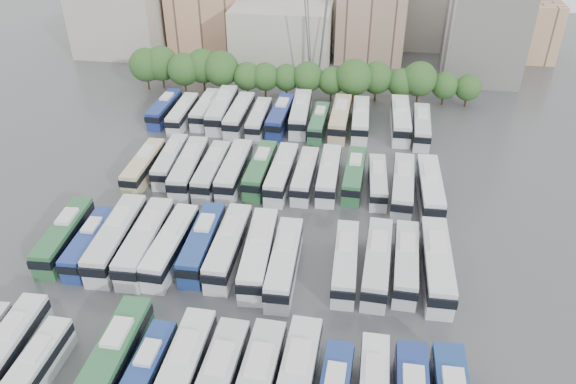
# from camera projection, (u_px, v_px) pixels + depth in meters

# --- Properties ---
(ground) EXTENTS (220.00, 220.00, 0.00)m
(ground) POSITION_uv_depth(u_px,v_px,m) (254.00, 234.00, 69.22)
(ground) COLOR #424447
(ground) RESTS_ON ground
(tree_line) EXTENTS (64.49, 8.06, 8.26)m
(tree_line) POSITION_uv_depth(u_px,v_px,m) (281.00, 74.00, 102.13)
(tree_line) COLOR black
(tree_line) RESTS_ON ground
(city_buildings) EXTENTS (102.00, 35.00, 20.00)m
(city_buildings) POSITION_uv_depth(u_px,v_px,m) (284.00, 10.00, 125.50)
(city_buildings) COLOR #9E998E
(city_buildings) RESTS_ON ground
(apartment_tower) EXTENTS (14.00, 14.00, 26.00)m
(apartment_tower) POSITION_uv_depth(u_px,v_px,m) (489.00, 11.00, 106.04)
(apartment_tower) COLOR silver
(apartment_tower) RESTS_ON ground
(bus_r0_s1) EXTENTS (3.00, 12.36, 3.86)m
(bus_r0_s1) POSITION_uv_depth(u_px,v_px,m) (6.00, 352.00, 51.19)
(bus_r0_s1) COLOR silver
(bus_r0_s1) RESTS_ON ground
(bus_r0_s2) EXTENTS (2.72, 11.25, 3.51)m
(bus_r0_s2) POSITION_uv_depth(u_px,v_px,m) (32.00, 373.00, 49.37)
(bus_r0_s2) COLOR silver
(bus_r0_s2) RESTS_ON ground
(bus_r0_s4) EXTENTS (2.95, 13.31, 4.17)m
(bus_r0_s4) POSITION_uv_depth(u_px,v_px,m) (113.00, 361.00, 50.10)
(bus_r0_s4) COLOR #2B663C
(bus_r0_s4) RESTS_ON ground
(bus_r0_s5) EXTENTS (2.82, 11.26, 3.51)m
(bus_r0_s5) POSITION_uv_depth(u_px,v_px,m) (144.00, 377.00, 49.01)
(bus_r0_s5) COLOR navy
(bus_r0_s5) RESTS_ON ground
(bus_r0_s6) EXTENTS (3.06, 13.32, 4.17)m
(bus_r0_s6) POSITION_uv_depth(u_px,v_px,m) (181.00, 376.00, 48.75)
(bus_r0_s6) COLOR silver
(bus_r0_s6) RESTS_ON ground
(bus_r1_s0) EXTENTS (3.23, 12.23, 3.80)m
(bus_r1_s0) POSITION_uv_depth(u_px,v_px,m) (65.00, 235.00, 65.85)
(bus_r1_s0) COLOR #2A6238
(bus_r1_s0) RESTS_ON ground
(bus_r1_s1) EXTENTS (2.66, 11.05, 3.45)m
(bus_r1_s1) POSITION_uv_depth(u_px,v_px,m) (89.00, 243.00, 64.98)
(bus_r1_s1) COLOR navy
(bus_r1_s1) RESTS_ON ground
(bus_r1_s2) EXTENTS (3.40, 13.69, 4.27)m
(bus_r1_s2) POSITION_uv_depth(u_px,v_px,m) (117.00, 238.00, 65.12)
(bus_r1_s2) COLOR silver
(bus_r1_s2) RESTS_ON ground
(bus_r1_s3) EXTENTS (3.16, 13.45, 4.20)m
(bus_r1_s3) POSITION_uv_depth(u_px,v_px,m) (146.00, 241.00, 64.62)
(bus_r1_s3) COLOR silver
(bus_r1_s3) RESTS_ON ground
(bus_r1_s4) EXTENTS (3.21, 12.71, 3.96)m
(bus_r1_s4) POSITION_uv_depth(u_px,v_px,m) (171.00, 245.00, 64.16)
(bus_r1_s4) COLOR white
(bus_r1_s4) RESTS_ON ground
(bus_r1_s5) EXTENTS (2.80, 12.34, 3.86)m
(bus_r1_s5) POSITION_uv_depth(u_px,v_px,m) (202.00, 243.00, 64.66)
(bus_r1_s5) COLOR navy
(bus_r1_s5) RESTS_ON ground
(bus_r1_s6) EXTENTS (2.97, 12.87, 4.03)m
(bus_r1_s6) POSITION_uv_depth(u_px,v_px,m) (229.00, 246.00, 64.00)
(bus_r1_s6) COLOR silver
(bus_r1_s6) RESTS_ON ground
(bus_r1_s7) EXTENTS (3.48, 13.36, 4.16)m
(bus_r1_s7) POSITION_uv_depth(u_px,v_px,m) (259.00, 253.00, 62.83)
(bus_r1_s7) COLOR white
(bus_r1_s7) RESTS_ON ground
(bus_r1_s8) EXTENTS (2.95, 12.77, 4.00)m
(bus_r1_s8) POSITION_uv_depth(u_px,v_px,m) (284.00, 262.00, 61.65)
(bus_r1_s8) COLOR silver
(bus_r1_s8) RESTS_ON ground
(bus_r1_s10) EXTENTS (2.73, 11.84, 3.70)m
(bus_r1_s10) POSITION_uv_depth(u_px,v_px,m) (345.00, 262.00, 61.94)
(bus_r1_s10) COLOR silver
(bus_r1_s10) RESTS_ON ground
(bus_r1_s11) EXTENTS (3.33, 12.72, 3.95)m
(bus_r1_s11) POSITION_uv_depth(u_px,v_px,m) (377.00, 262.00, 61.72)
(bus_r1_s11) COLOR silver
(bus_r1_s11) RESTS_ON ground
(bus_r1_s12) EXTENTS (3.06, 11.97, 3.73)m
(bus_r1_s12) POSITION_uv_depth(u_px,v_px,m) (406.00, 262.00, 61.87)
(bus_r1_s12) COLOR silver
(bus_r1_s12) RESTS_ON ground
(bus_r1_s13) EXTENTS (3.00, 13.35, 4.18)m
(bus_r1_s13) POSITION_uv_depth(u_px,v_px,m) (437.00, 264.00, 61.20)
(bus_r1_s13) COLOR silver
(bus_r1_s13) RESTS_ON ground
(bus_r2_s1) EXTENTS (2.58, 11.70, 3.67)m
(bus_r2_s1) POSITION_uv_depth(u_px,v_px,m) (144.00, 166.00, 79.62)
(bus_r2_s1) COLOR #CDBD8D
(bus_r2_s1) RESTS_ON ground
(bus_r2_s2) EXTENTS (3.04, 11.67, 3.63)m
(bus_r2_s2) POSITION_uv_depth(u_px,v_px,m) (171.00, 161.00, 80.87)
(bus_r2_s2) COLOR silver
(bus_r2_s2) RESTS_ON ground
(bus_r2_s3) EXTENTS (3.41, 13.12, 4.08)m
(bus_r2_s3) POSITION_uv_depth(u_px,v_px,m) (189.00, 168.00, 78.79)
(bus_r2_s3) COLOR silver
(bus_r2_s3) RESTS_ON ground
(bus_r2_s4) EXTENTS (2.74, 12.34, 3.87)m
(bus_r2_s4) POSITION_uv_depth(u_px,v_px,m) (212.00, 170.00, 78.36)
(bus_r2_s4) COLOR silver
(bus_r2_s4) RESTS_ON ground
(bus_r2_s5) EXTENTS (2.80, 12.68, 3.97)m
(bus_r2_s5) POSITION_uv_depth(u_px,v_px,m) (234.00, 170.00, 78.39)
(bus_r2_s5) COLOR silver
(bus_r2_s5) RESTS_ON ground
(bus_r2_s6) EXTENTS (2.93, 12.14, 3.79)m
(bus_r2_s6) POSITION_uv_depth(u_px,v_px,m) (260.00, 169.00, 78.66)
(bus_r2_s6) COLOR #2C6839
(bus_r2_s6) RESTS_ON ground
(bus_r2_s7) EXTENTS (3.15, 12.55, 3.91)m
(bus_r2_s7) POSITION_uv_depth(u_px,v_px,m) (282.00, 173.00, 77.68)
(bus_r2_s7) COLOR silver
(bus_r2_s7) RESTS_ON ground
(bus_r2_s8) EXTENTS (2.76, 11.52, 3.60)m
(bus_r2_s8) POSITION_uv_depth(u_px,v_px,m) (305.00, 175.00, 77.55)
(bus_r2_s8) COLOR silver
(bus_r2_s8) RESTS_ON ground
(bus_r2_s9) EXTENTS (2.65, 12.13, 3.81)m
(bus_r2_s9) POSITION_uv_depth(u_px,v_px,m) (329.00, 174.00, 77.54)
(bus_r2_s9) COLOR silver
(bus_r2_s9) RESTS_ON ground
(bus_r2_s10) EXTENTS (2.93, 11.58, 3.61)m
(bus_r2_s10) POSITION_uv_depth(u_px,v_px,m) (354.00, 174.00, 77.66)
(bus_r2_s10) COLOR #2B653A
(bus_r2_s10) RESTS_ON ground
(bus_r2_s11) EXTENTS (2.79, 10.88, 3.39)m
(bus_r2_s11) POSITION_uv_depth(u_px,v_px,m) (378.00, 181.00, 76.38)
(bus_r2_s11) COLOR silver
(bus_r2_s11) RESTS_ON ground
(bus_r2_s12) EXTENTS (3.33, 12.71, 3.95)m
(bus_r2_s12) POSITION_uv_depth(u_px,v_px,m) (403.00, 186.00, 74.94)
(bus_r2_s12) COLOR silver
(bus_r2_s12) RESTS_ON ground
(bus_r2_s13) EXTENTS (3.11, 13.01, 4.06)m
(bus_r2_s13) POSITION_uv_depth(u_px,v_px,m) (430.00, 188.00, 74.30)
(bus_r2_s13) COLOR white
(bus_r2_s13) RESTS_ON ground
(bus_r3_s0) EXTENTS (2.86, 11.49, 3.58)m
(bus_r3_s0) POSITION_uv_depth(u_px,v_px,m) (165.00, 108.00, 96.04)
(bus_r3_s0) COLOR navy
(bus_r3_s0) RESTS_ON ground
(bus_r3_s1) EXTENTS (2.49, 11.34, 3.56)m
(bus_r3_s1) POSITION_uv_depth(u_px,v_px,m) (183.00, 113.00, 94.52)
(bus_r3_s1) COLOR silver
(bus_r3_s1) RESTS_ON ground
(bus_r3_s2) EXTENTS (2.62, 11.60, 3.63)m
(bus_r3_s2) POSITION_uv_depth(u_px,v_px,m) (206.00, 109.00, 95.82)
(bus_r3_s2) COLOR silver
(bus_r3_s2) RESTS_ON ground
(bus_r3_s3) EXTENTS (3.24, 13.46, 4.20)m
(bus_r3_s3) POSITION_uv_depth(u_px,v_px,m) (222.00, 109.00, 95.07)
(bus_r3_s3) COLOR silver
(bus_r3_s3) RESTS_ON ground
(bus_r3_s4) EXTENTS (2.95, 12.47, 3.90)m
(bus_r3_s4) POSITION_uv_depth(u_px,v_px,m) (239.00, 115.00, 93.60)
(bus_r3_s4) COLOR silver
(bus_r3_s4) RESTS_ON ground
(bus_r3_s5) EXTENTS (2.53, 11.49, 3.60)m
(bus_r3_s5) POSITION_uv_depth(u_px,v_px,m) (259.00, 119.00, 92.62)
(bus_r3_s5) COLOR silver
(bus_r3_s5) RESTS_ON ground
(bus_r3_s6) EXTENTS (3.25, 12.43, 3.87)m
(bus_r3_s6) POSITION_uv_depth(u_px,v_px,m) (281.00, 116.00, 93.28)
(bus_r3_s6) COLOR navy
(bus_r3_s6) RESTS_ON ground
(bus_r3_s7) EXTENTS (3.38, 13.17, 4.10)m
(bus_r3_s7) POSITION_uv_depth(u_px,v_px,m) (301.00, 113.00, 93.90)
(bus_r3_s7) COLOR silver
(bus_r3_s7) RESTS_ON ground
(bus_r3_s8) EXTENTS (2.72, 10.89, 3.39)m
(bus_r3_s8) POSITION_uv_depth(u_px,v_px,m) (319.00, 122.00, 91.73)
(bus_r3_s8) COLOR #2E6C43
(bus_r3_s8) RESTS_ON ground
(bus_r3_s9) EXTENTS (3.10, 12.96, 4.05)m
(bus_r3_s9) POSITION_uv_depth(u_px,v_px,m) (340.00, 118.00, 92.32)
(bus_r3_s9) COLOR #C9B68A
(bus_r3_s9) RESTS_ON ground
(bus_r3_s10) EXTENTS (2.89, 12.37, 3.87)m
(bus_r3_s10) POSITION_uv_depth(u_px,v_px,m) (360.00, 119.00, 92.20)
(bus_r3_s10) COLOR silver
(bus_r3_s10) RESTS_ON ground
(bus_r3_s12) EXTENTS (3.11, 13.20, 4.13)m
(bus_r3_s12) POSITION_uv_depth(u_px,v_px,m) (400.00, 120.00, 91.76)
(bus_r3_s12) COLOR silver
(bus_r3_s12) RESTS_ON ground
(bus_r3_s13) EXTENTS (2.97, 11.96, 3.73)m
(bus_r3_s13) POSITION_uv_depth(u_px,v_px,m) (421.00, 126.00, 90.14)
(bus_r3_s13) COLOR silver
(bus_r3_s13) RESTS_ON ground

